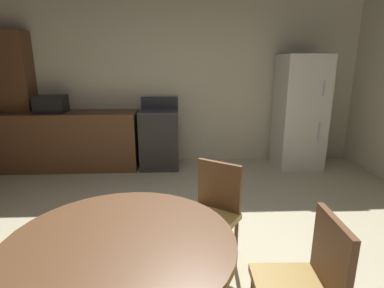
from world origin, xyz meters
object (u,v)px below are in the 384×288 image
Objects in this scene: microwave at (51,104)px; chair_northeast at (212,210)px; dining_table at (122,267)px; oven_range at (160,138)px; refrigerator at (300,112)px; chair_east at (306,282)px.

microwave is 0.51× the size of chair_northeast.
microwave reaches higher than dining_table.
oven_range is 2.26m from refrigerator.
oven_range is 3.33m from dining_table.
microwave reaches higher than chair_east.
chair_northeast is at bearing -49.15° from microwave.
chair_northeast is at bearing -123.79° from refrigerator.
chair_northeast and chair_east have the same top height.
chair_northeast is 0.92m from chair_east.
oven_range reaches higher than chair_east.
oven_range is at bearing -71.85° from chair_east.
microwave is at bearing -103.98° from chair_northeast.
oven_range is 0.62× the size of refrigerator.
oven_range is 0.94× the size of dining_table.
oven_range is at bearing 0.13° from microwave.
microwave is 0.38× the size of dining_table.
refrigerator is at bearing 55.87° from dining_table.
microwave is at bearing -50.12° from chair_east.
refrigerator is 3.02m from chair_northeast.
chair_northeast is (2.19, -2.54, -0.53)m from microwave.
refrigerator is at bearing -178.62° from chair_northeast.
chair_northeast is at bearing -77.63° from oven_range.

